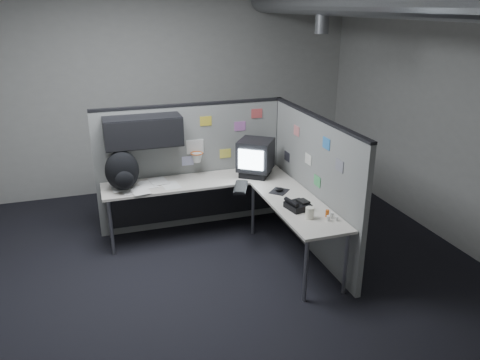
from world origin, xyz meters
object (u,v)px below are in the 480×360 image
object	(u,v)px
monitor	(256,157)
phone	(297,205)
keyboard	(241,187)
desk	(223,195)
backpack	(122,171)

from	to	relation	value
monitor	phone	size ratio (longest dim) A/B	2.05
monitor	keyboard	world-z (taller)	monitor
keyboard	phone	bearing A→B (deg)	-83.89
keyboard	phone	distance (m)	0.84
monitor	keyboard	xyz separation A→B (m)	(-0.33, -0.39, -0.22)
desk	phone	world-z (taller)	phone
keyboard	phone	size ratio (longest dim) A/B	1.58
monitor	keyboard	distance (m)	0.56
keyboard	backpack	distance (m)	1.39
desk	monitor	size ratio (longest dim) A/B	4.12
keyboard	desk	bearing A→B (deg)	119.05
backpack	desk	bearing A→B (deg)	5.16
monitor	backpack	distance (m)	1.64
desk	keyboard	distance (m)	0.27
monitor	backpack	bearing A→B (deg)	171.19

